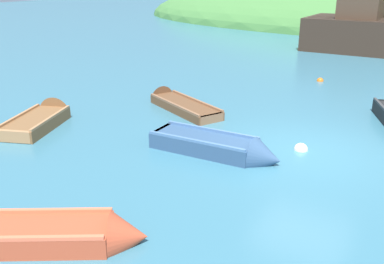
# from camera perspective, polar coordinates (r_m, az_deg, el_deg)

# --- Properties ---
(ground_plane) EXTENTS (120.00, 120.00, 0.00)m
(ground_plane) POSITION_cam_1_polar(r_m,az_deg,el_deg) (11.50, 15.01, -2.48)
(ground_plane) COLOR teal
(rowboat_portside) EXTENTS (3.80, 2.43, 0.90)m
(rowboat_portside) POSITION_cam_1_polar(r_m,az_deg,el_deg) (14.86, -2.16, 3.63)
(rowboat_portside) COLOR brown
(rowboat_portside) RESTS_ON ground
(rowboat_far) EXTENTS (2.07, 3.13, 1.03)m
(rowboat_far) POSITION_cam_1_polar(r_m,az_deg,el_deg) (13.88, -18.78, 1.51)
(rowboat_far) COLOR brown
(rowboat_far) RESTS_ON ground
(rowboat_outer_right) EXTENTS (3.02, 2.41, 0.88)m
(rowboat_outer_right) POSITION_cam_1_polar(r_m,az_deg,el_deg) (7.78, -16.40, -13.05)
(rowboat_outer_right) COLOR #C64C2D
(rowboat_outer_right) RESTS_ON ground
(rowboat_center) EXTENTS (3.41, 1.13, 0.95)m
(rowboat_center) POSITION_cam_1_polar(r_m,az_deg,el_deg) (10.91, 3.72, -2.23)
(rowboat_center) COLOR #335175
(rowboat_center) RESTS_ON ground
(buoy_white) EXTENTS (0.36, 0.36, 0.36)m
(buoy_white) POSITION_cam_1_polar(r_m,az_deg,el_deg) (11.56, 14.02, -2.27)
(buoy_white) COLOR white
(buoy_white) RESTS_ON ground
(buoy_orange) EXTENTS (0.28, 0.28, 0.28)m
(buoy_orange) POSITION_cam_1_polar(r_m,az_deg,el_deg) (19.25, 16.38, 6.40)
(buoy_orange) COLOR orange
(buoy_orange) RESTS_ON ground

